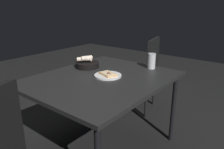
# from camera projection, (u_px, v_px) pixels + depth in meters

# --- Properties ---
(ground) EXTENTS (8.00, 8.00, 0.00)m
(ground) POSITION_uv_depth(u_px,v_px,m) (103.00, 149.00, 2.06)
(ground) COLOR black
(dining_table) EXTENTS (1.19, 0.99, 0.71)m
(dining_table) POSITION_uv_depth(u_px,v_px,m) (102.00, 83.00, 1.85)
(dining_table) COLOR black
(dining_table) RESTS_ON ground
(pizza_plate) EXTENTS (0.23, 0.23, 0.04)m
(pizza_plate) POSITION_uv_depth(u_px,v_px,m) (108.00, 75.00, 1.86)
(pizza_plate) COLOR white
(pizza_plate) RESTS_ON dining_table
(bread_basket) EXTENTS (0.22, 0.22, 0.12)m
(bread_basket) POSITION_uv_depth(u_px,v_px,m) (87.00, 64.00, 2.10)
(bread_basket) COLOR black
(bread_basket) RESTS_ON dining_table
(beer_glass) EXTENTS (0.07, 0.07, 0.14)m
(beer_glass) POSITION_uv_depth(u_px,v_px,m) (151.00, 62.00, 2.07)
(beer_glass) COLOR silver
(beer_glass) RESTS_ON dining_table
(chair_near) EXTENTS (0.53, 0.53, 0.91)m
(chair_near) POSITION_uv_depth(u_px,v_px,m) (143.00, 70.00, 2.69)
(chair_near) COLOR black
(chair_near) RESTS_ON ground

